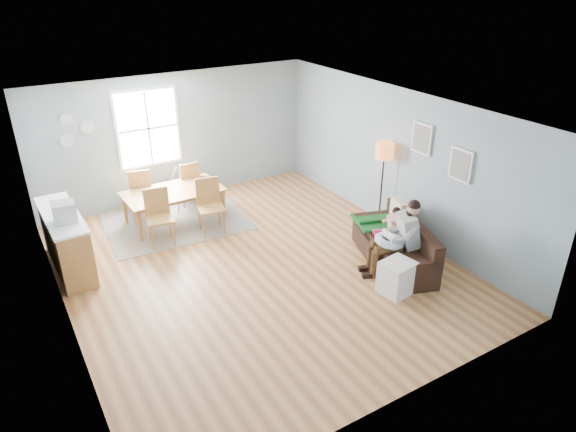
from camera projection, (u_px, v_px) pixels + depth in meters
room at (252, 129)px, 7.69m from camera, size 8.40×9.40×3.90m
window at (148, 128)px, 10.41m from camera, size 1.32×0.08×1.62m
pictures at (441, 151)px, 8.51m from camera, size 0.05×1.34×0.74m
wall_plates at (74, 130)px, 9.69m from camera, size 0.67×0.02×0.66m
sofa at (397, 248)px, 8.76m from camera, size 1.42×2.09×0.78m
green_throw at (380, 221)px, 9.22m from camera, size 1.06×0.96×0.04m
beige_pillow at (398, 212)px, 9.05m from camera, size 0.28×0.48×0.47m
father at (399, 235)px, 8.32m from camera, size 0.99×0.68×1.30m
nursing_pillow at (390, 241)px, 8.33m from camera, size 0.66×0.66×0.20m
infant at (389, 235)px, 8.32m from camera, size 0.15×0.35×0.13m
toddler at (390, 224)px, 8.74m from camera, size 0.51×0.37×0.76m
floor_lamp at (384, 158)px, 9.54m from camera, size 0.34×0.34×1.69m
storage_cube at (396, 278)px, 7.95m from camera, size 0.54×0.50×0.54m
rug at (177, 222)px, 10.27m from camera, size 2.82×2.21×0.01m
dining_table at (175, 207)px, 10.13m from camera, size 1.93×1.12×0.67m
chair_sw at (159, 212)px, 9.29m from camera, size 0.53×0.53×1.04m
chair_se at (210, 202)px, 9.69m from camera, size 0.56×0.56×1.05m
chair_nw at (141, 189)px, 10.35m from camera, size 0.53×0.53×1.00m
chair_ne at (188, 181)px, 10.77m from camera, size 0.47×0.47×0.97m
counter at (66, 241)px, 8.51m from camera, size 0.59×1.83×1.02m
monitor at (64, 212)px, 7.96m from camera, size 0.36×0.34×0.32m
baby_swing at (186, 187)px, 10.96m from camera, size 0.84×0.85×0.81m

